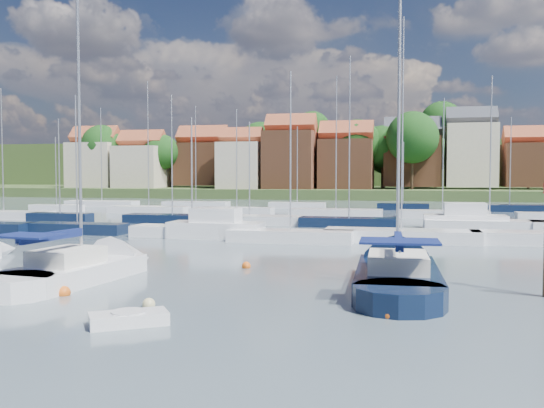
# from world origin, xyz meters

# --- Properties ---
(ground) EXTENTS (260.00, 260.00, 0.00)m
(ground) POSITION_xyz_m (0.00, 40.00, 0.00)
(ground) COLOR #3F4C55
(ground) RESTS_ON ground
(sailboat_centre) EXTENTS (4.34, 11.72, 15.56)m
(sailboat_centre) POSITION_xyz_m (-5.65, 2.67, 0.35)
(sailboat_centre) COLOR white
(sailboat_centre) RESTS_ON ground
(sailboat_navy) EXTENTS (3.90, 12.99, 17.76)m
(sailboat_navy) POSITION_xyz_m (8.28, 4.74, 0.35)
(sailboat_navy) COLOR black
(sailboat_navy) RESTS_ON ground
(tender) EXTENTS (2.67, 2.30, 0.53)m
(tender) POSITION_xyz_m (0.07, -5.29, 0.20)
(tender) COLOR white
(tender) RESTS_ON ground
(buoy_b) EXTENTS (0.42, 0.42, 0.42)m
(buoy_b) POSITION_xyz_m (-5.89, -3.33, 0.00)
(buoy_b) COLOR beige
(buoy_b) RESTS_ON ground
(buoy_c) EXTENTS (0.54, 0.54, 0.54)m
(buoy_c) POSITION_xyz_m (-4.60, -1.52, 0.00)
(buoy_c) COLOR #D85914
(buoy_c) RESTS_ON ground
(buoy_d) EXTENTS (0.47, 0.47, 0.47)m
(buoy_d) POSITION_xyz_m (-0.40, -2.73, 0.00)
(buoy_d) COLOR beige
(buoy_d) RESTS_ON ground
(buoy_e) EXTENTS (0.45, 0.45, 0.45)m
(buoy_e) POSITION_xyz_m (0.67, 6.77, 0.00)
(buoy_e) COLOR #D85914
(buoy_e) RESTS_ON ground
(buoy_f) EXTENTS (0.41, 0.41, 0.41)m
(buoy_f) POSITION_xyz_m (8.19, -2.48, 0.00)
(buoy_f) COLOR #D85914
(buoy_f) RESTS_ON ground
(marina_field) EXTENTS (79.62, 41.41, 15.93)m
(marina_field) POSITION_xyz_m (1.91, 35.15, 0.43)
(marina_field) COLOR white
(marina_field) RESTS_ON ground
(far_shore_town) EXTENTS (212.46, 90.00, 22.27)m
(far_shore_town) POSITION_xyz_m (2.23, 132.67, 4.61)
(far_shore_town) COLOR #3C4F27
(far_shore_town) RESTS_ON ground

